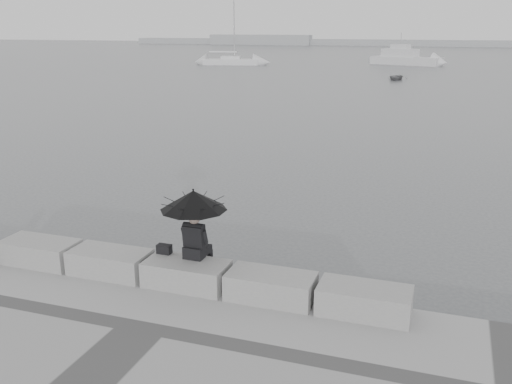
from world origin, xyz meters
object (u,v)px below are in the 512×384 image
at_px(motor_cruiser, 406,58).
at_px(dinghy, 396,77).
at_px(seated_person, 194,207).
at_px(sailboat_left, 231,61).

relative_size(motor_cruiser, dinghy, 3.54).
distance_m(seated_person, sailboat_left, 72.48).
bearing_deg(sailboat_left, dinghy, -46.19).
xyz_separation_m(sailboat_left, motor_cruiser, (23.49, 7.87, 0.37)).
relative_size(seated_person, sailboat_left, 0.11).
relative_size(seated_person, motor_cruiser, 0.14).
relative_size(seated_person, dinghy, 0.48).
bearing_deg(sailboat_left, seated_person, -81.65).
bearing_deg(motor_cruiser, seated_person, -68.89).
distance_m(sailboat_left, motor_cruiser, 24.77).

